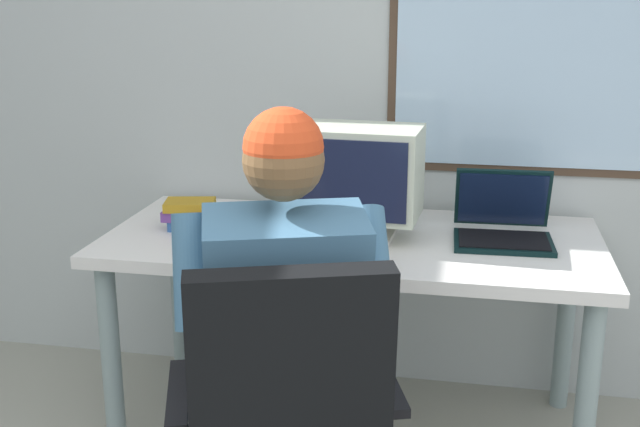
{
  "coord_description": "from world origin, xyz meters",
  "views": [
    {
      "loc": [
        0.29,
        -0.44,
        1.51
      ],
      "look_at": [
        -0.12,
        1.65,
        0.9
      ],
      "focal_mm": 44.71,
      "sensor_mm": 36.0,
      "label": 1
    }
  ],
  "objects_px": {
    "office_chair": "(287,417)",
    "book_stack": "(190,214)",
    "laptop": "(503,221)",
    "wine_glass": "(265,223)",
    "crt_monitor": "(359,173)",
    "person_seated": "(282,330)",
    "desk": "(352,260)"
  },
  "relations": [
    {
      "from": "wine_glass",
      "to": "book_stack",
      "type": "distance_m",
      "value": 0.36
    },
    {
      "from": "crt_monitor",
      "to": "book_stack",
      "type": "bearing_deg",
      "value": -177.9
    },
    {
      "from": "desk",
      "to": "book_stack",
      "type": "relative_size",
      "value": 8.75
    },
    {
      "from": "desk",
      "to": "crt_monitor",
      "type": "relative_size",
      "value": 4.02
    },
    {
      "from": "desk",
      "to": "book_stack",
      "type": "height_order",
      "value": "book_stack"
    },
    {
      "from": "desk",
      "to": "office_chair",
      "type": "height_order",
      "value": "office_chair"
    },
    {
      "from": "desk",
      "to": "crt_monitor",
      "type": "xyz_separation_m",
      "value": [
        0.02,
        -0.0,
        0.3
      ]
    },
    {
      "from": "crt_monitor",
      "to": "book_stack",
      "type": "height_order",
      "value": "crt_monitor"
    },
    {
      "from": "laptop",
      "to": "wine_glass",
      "type": "xyz_separation_m",
      "value": [
        -0.73,
        -0.27,
        0.03
      ]
    },
    {
      "from": "desk",
      "to": "person_seated",
      "type": "xyz_separation_m",
      "value": [
        -0.08,
        -0.65,
        0.03
      ]
    },
    {
      "from": "laptop",
      "to": "desk",
      "type": "bearing_deg",
      "value": -172.22
    },
    {
      "from": "desk",
      "to": "laptop",
      "type": "xyz_separation_m",
      "value": [
        0.49,
        0.07,
        0.14
      ]
    },
    {
      "from": "wine_glass",
      "to": "book_stack",
      "type": "xyz_separation_m",
      "value": [
        -0.31,
        0.18,
        -0.04
      ]
    },
    {
      "from": "laptop",
      "to": "book_stack",
      "type": "bearing_deg",
      "value": -174.92
    },
    {
      "from": "desk",
      "to": "crt_monitor",
      "type": "height_order",
      "value": "crt_monitor"
    },
    {
      "from": "office_chair",
      "to": "crt_monitor",
      "type": "height_order",
      "value": "crt_monitor"
    },
    {
      "from": "person_seated",
      "to": "laptop",
      "type": "height_order",
      "value": "person_seated"
    },
    {
      "from": "person_seated",
      "to": "wine_glass",
      "type": "relative_size",
      "value": 9.22
    },
    {
      "from": "office_chair",
      "to": "crt_monitor",
      "type": "xyz_separation_m",
      "value": [
        0.03,
        0.88,
        0.38
      ]
    },
    {
      "from": "person_seated",
      "to": "laptop",
      "type": "relative_size",
      "value": 3.88
    },
    {
      "from": "person_seated",
      "to": "book_stack",
      "type": "height_order",
      "value": "person_seated"
    },
    {
      "from": "person_seated",
      "to": "office_chair",
      "type": "bearing_deg",
      "value": -73.41
    },
    {
      "from": "desk",
      "to": "person_seated",
      "type": "bearing_deg",
      "value": -97.19
    },
    {
      "from": "office_chair",
      "to": "book_stack",
      "type": "bearing_deg",
      "value": 122.31
    },
    {
      "from": "crt_monitor",
      "to": "wine_glass",
      "type": "relative_size",
      "value": 2.99
    },
    {
      "from": "office_chair",
      "to": "person_seated",
      "type": "xyz_separation_m",
      "value": [
        -0.07,
        0.23,
        0.11
      ]
    },
    {
      "from": "desk",
      "to": "laptop",
      "type": "bearing_deg",
      "value": 7.78
    },
    {
      "from": "desk",
      "to": "person_seated",
      "type": "height_order",
      "value": "person_seated"
    },
    {
      "from": "office_chair",
      "to": "person_seated",
      "type": "distance_m",
      "value": 0.27
    },
    {
      "from": "office_chair",
      "to": "wine_glass",
      "type": "height_order",
      "value": "office_chair"
    },
    {
      "from": "desk",
      "to": "wine_glass",
      "type": "height_order",
      "value": "wine_glass"
    },
    {
      "from": "office_chair",
      "to": "wine_glass",
      "type": "distance_m",
      "value": 0.77
    }
  ]
}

